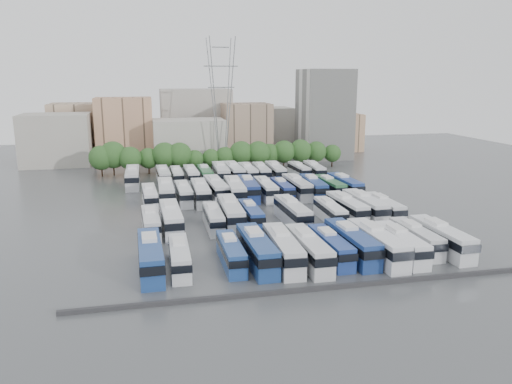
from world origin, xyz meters
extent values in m
plane|color=#424447|center=(0.00, 0.00, 0.00)|extent=(220.00, 220.00, 0.00)
cube|color=#2D2D30|center=(0.00, -33.00, 0.25)|extent=(56.00, 0.50, 0.50)
cylinder|color=black|center=(-28.96, 42.02, 1.25)|extent=(0.36, 0.36, 2.49)
sphere|color=#234C1E|center=(-28.96, 42.02, 4.63)|extent=(5.98, 5.98, 5.98)
cylinder|color=black|center=(-26.19, 42.75, 1.38)|extent=(0.36, 0.36, 2.77)
sphere|color=#234C1E|center=(-26.19, 42.75, 5.14)|extent=(6.64, 6.64, 6.64)
cylinder|color=black|center=(-22.11, 41.25, 1.18)|extent=(0.36, 0.36, 2.37)
sphere|color=#234C1E|center=(-22.11, 41.25, 4.39)|extent=(5.68, 5.68, 5.68)
cylinder|color=black|center=(-17.69, 42.83, 1.07)|extent=(0.36, 0.36, 2.15)
sphere|color=#234C1E|center=(-17.69, 42.83, 3.99)|extent=(5.16, 5.16, 5.16)
cylinder|color=black|center=(-13.72, 41.82, 1.31)|extent=(0.36, 0.36, 2.61)
sphere|color=#234C1E|center=(-13.72, 41.82, 4.85)|extent=(6.27, 6.27, 6.27)
cylinder|color=black|center=(-10.09, 41.32, 1.30)|extent=(0.36, 0.36, 2.59)
sphere|color=#234C1E|center=(-10.09, 41.32, 4.81)|extent=(6.22, 6.22, 6.22)
cylinder|color=black|center=(-6.30, 41.60, 0.96)|extent=(0.36, 0.36, 1.92)
sphere|color=#234C1E|center=(-6.30, 41.60, 3.57)|extent=(4.61, 4.61, 4.61)
cylinder|color=black|center=(-2.07, 42.19, 0.97)|extent=(0.36, 0.36, 1.94)
sphere|color=#234C1E|center=(-2.07, 42.19, 3.60)|extent=(4.65, 4.65, 4.65)
cylinder|color=black|center=(1.49, 41.90, 1.04)|extent=(0.36, 0.36, 2.09)
sphere|color=#234C1E|center=(1.49, 41.90, 3.88)|extent=(5.01, 5.01, 5.01)
cylinder|color=black|center=(5.66, 41.74, 1.27)|extent=(0.36, 0.36, 2.54)
sphere|color=#234C1E|center=(5.66, 41.74, 4.72)|extent=(6.11, 6.11, 6.11)
cylinder|color=black|center=(10.07, 41.17, 1.26)|extent=(0.36, 0.36, 2.52)
sphere|color=#234C1E|center=(10.07, 41.17, 4.68)|extent=(6.05, 6.05, 6.05)
cylinder|color=black|center=(13.47, 42.82, 1.10)|extent=(0.36, 0.36, 2.21)
sphere|color=#234C1E|center=(13.47, 42.82, 4.10)|extent=(5.30, 5.30, 5.30)
cylinder|color=black|center=(17.29, 42.52, 1.23)|extent=(0.36, 0.36, 2.47)
sphere|color=#234C1E|center=(17.29, 42.52, 4.58)|extent=(5.92, 5.92, 5.92)
cylinder|color=black|center=(21.88, 42.59, 1.25)|extent=(0.36, 0.36, 2.51)
sphere|color=#234C1E|center=(21.88, 42.59, 4.66)|extent=(6.02, 6.02, 6.02)
cylinder|color=black|center=(26.36, 42.84, 1.15)|extent=(0.36, 0.36, 2.29)
sphere|color=#234C1E|center=(26.36, 42.84, 4.26)|extent=(5.51, 5.51, 5.51)
cylinder|color=black|center=(30.94, 42.75, 0.98)|extent=(0.36, 0.36, 1.97)
sphere|color=#234C1E|center=(30.94, 42.75, 3.66)|extent=(4.72, 4.72, 4.72)
cube|color=#9E998E|center=(-42.00, 62.00, 7.00)|extent=(18.00, 14.00, 14.00)
cube|color=tan|center=(-24.00, 68.00, 9.00)|extent=(16.00, 12.00, 18.00)
cube|color=#ADA89E|center=(-6.00, 60.00, 6.00)|extent=(20.00, 14.00, 12.00)
cube|color=gray|center=(12.00, 66.00, 8.00)|extent=(14.00, 12.00, 16.00)
cube|color=gray|center=(-2.00, 80.00, 10.00)|extent=(22.00, 16.00, 20.00)
cube|color=tan|center=(-38.00, 78.00, 8.00)|extent=(16.00, 14.00, 16.00)
cube|color=#A39E93|center=(20.00, 78.00, 7.00)|extent=(18.00, 14.00, 14.00)
cube|color=tan|center=(44.00, 72.00, 6.00)|extent=(14.00, 12.00, 12.00)
cube|color=gray|center=(-14.00, 74.00, 5.00)|extent=(12.00, 10.00, 10.00)
cube|color=silver|center=(34.00, 58.00, 13.00)|extent=(14.00, 14.00, 26.00)
cylinder|color=slate|center=(0.00, 48.00, 17.00)|extent=(2.90, 2.91, 33.83)
cylinder|color=slate|center=(0.00, 52.00, 17.00)|extent=(2.90, 2.91, 33.83)
cylinder|color=slate|center=(4.00, 48.00, 17.00)|extent=(2.90, 2.91, 33.83)
cylinder|color=slate|center=(4.00, 52.00, 17.00)|extent=(2.90, 2.91, 33.83)
cube|color=slate|center=(2.00, 50.00, 31.28)|extent=(4.50, 0.30, 0.30)
cube|color=slate|center=(2.00, 50.00, 26.52)|extent=(9.00, 0.30, 0.30)
cube|color=slate|center=(2.00, 50.00, 21.08)|extent=(7.00, 0.30, 0.30)
cube|color=navy|center=(-18.34, -22.85, 1.86)|extent=(3.11, 13.16, 3.71)
cube|color=black|center=(-18.33, -23.01, 2.56)|extent=(3.24, 13.36, 1.09)
cube|color=silver|center=(-18.38, -21.21, 3.95)|extent=(1.94, 3.54, 0.48)
cube|color=silver|center=(-14.75, -23.08, 1.55)|extent=(2.54, 10.96, 3.09)
cube|color=black|center=(-14.76, -23.22, 2.14)|extent=(2.65, 11.13, 0.91)
cube|color=silver|center=(-14.73, -21.72, 3.29)|extent=(1.61, 2.94, 0.40)
cube|color=navy|center=(-8.16, -22.99, 1.56)|extent=(2.40, 11.01, 3.12)
cube|color=black|center=(-8.16, -23.13, 2.15)|extent=(2.51, 11.18, 0.92)
cube|color=silver|center=(-8.15, -21.62, 3.32)|extent=(1.57, 2.94, 0.40)
cube|color=navy|center=(-4.83, -23.42, 1.85)|extent=(2.99, 13.12, 3.70)
cube|color=black|center=(-4.83, -23.59, 2.56)|extent=(3.13, 13.31, 1.09)
cube|color=silver|center=(-4.86, -21.79, 3.94)|extent=(1.91, 3.52, 0.48)
cube|color=silver|center=(-1.48, -23.92, 1.84)|extent=(3.20, 13.05, 3.67)
cube|color=black|center=(-1.49, -24.08, 2.54)|extent=(3.34, 13.25, 1.08)
cube|color=silver|center=(-1.43, -22.30, 3.91)|extent=(1.95, 3.52, 0.48)
cube|color=silver|center=(1.76, -24.60, 1.80)|extent=(2.78, 12.70, 3.59)
cube|color=black|center=(1.77, -24.76, 2.48)|extent=(2.91, 12.89, 1.06)
cube|color=silver|center=(1.75, -23.02, 3.83)|extent=(1.82, 3.39, 0.47)
cube|color=navy|center=(5.15, -23.73, 1.62)|extent=(2.57, 11.49, 3.25)
cube|color=black|center=(5.16, -23.87, 2.24)|extent=(2.69, 11.66, 0.95)
cube|color=silver|center=(5.14, -22.30, 3.46)|extent=(1.66, 3.07, 0.42)
cube|color=navy|center=(8.23, -23.53, 1.84)|extent=(3.05, 13.01, 3.67)
cube|color=black|center=(8.23, -23.69, 2.54)|extent=(3.18, 13.21, 1.08)
cube|color=silver|center=(8.19, -21.91, 3.91)|extent=(1.91, 3.50, 0.47)
cube|color=white|center=(11.37, -24.68, 1.87)|extent=(3.16, 13.30, 3.75)
cube|color=black|center=(11.38, -24.85, 2.59)|extent=(3.30, 13.51, 1.10)
cube|color=silver|center=(11.33, -23.03, 3.99)|extent=(1.97, 3.58, 0.49)
cube|color=white|center=(14.77, -24.95, 1.69)|extent=(2.81, 11.95, 3.37)
cube|color=black|center=(14.77, -25.10, 2.33)|extent=(2.93, 12.14, 0.99)
cube|color=silver|center=(14.81, -23.46, 3.59)|extent=(1.76, 3.21, 0.44)
cube|color=silver|center=(18.15, -22.93, 1.62)|extent=(2.48, 11.48, 3.25)
cube|color=black|center=(18.15, -23.07, 2.25)|extent=(2.59, 11.65, 0.96)
cube|color=silver|center=(18.15, -21.50, 3.46)|extent=(1.64, 3.06, 0.42)
cube|color=silver|center=(21.32, -24.19, 1.80)|extent=(2.81, 12.70, 3.59)
cube|color=black|center=(21.32, -24.34, 2.48)|extent=(2.94, 12.89, 1.06)
cube|color=silver|center=(21.30, -22.60, 3.82)|extent=(1.83, 3.40, 0.46)
cube|color=silver|center=(-18.03, -7.00, 1.60)|extent=(2.83, 11.37, 3.20)
cube|color=black|center=(-18.02, -7.14, 2.21)|extent=(2.95, 11.55, 0.94)
cube|color=silver|center=(-18.08, -5.59, 3.41)|extent=(1.71, 3.07, 0.41)
cube|color=silver|center=(-14.89, -6.40, 1.85)|extent=(3.10, 13.12, 3.70)
cube|color=black|center=(-14.88, -6.57, 2.56)|extent=(3.24, 13.32, 1.09)
cube|color=silver|center=(-14.93, -4.77, 3.94)|extent=(1.94, 3.53, 0.48)
cube|color=silver|center=(-8.17, -6.54, 1.57)|extent=(2.52, 11.13, 3.14)
cube|color=black|center=(-8.17, -6.68, 2.17)|extent=(2.63, 11.30, 0.92)
cube|color=silver|center=(-8.15, -5.15, 3.35)|extent=(1.62, 2.98, 0.41)
cube|color=silver|center=(-5.18, -5.34, 1.89)|extent=(3.15, 13.39, 3.78)
cube|color=black|center=(-5.19, -5.50, 2.61)|extent=(3.29, 13.59, 1.11)
cube|color=silver|center=(-5.14, -3.67, 4.02)|extent=(1.97, 3.60, 0.49)
cube|color=navy|center=(-1.82, -5.59, 1.54)|extent=(2.35, 10.88, 3.08)
cube|color=black|center=(-1.82, -5.73, 2.13)|extent=(2.46, 11.04, 0.91)
cube|color=silver|center=(-1.81, -4.24, 3.28)|extent=(1.55, 2.90, 0.40)
cube|color=silver|center=(4.93, -6.71, 1.79)|extent=(3.05, 12.69, 3.57)
cube|color=black|center=(4.93, -6.87, 2.47)|extent=(3.18, 12.88, 1.05)
cube|color=silver|center=(4.88, -5.14, 3.80)|extent=(1.89, 3.41, 0.46)
cube|color=white|center=(11.56, -6.71, 1.54)|extent=(2.52, 10.92, 3.08)
cube|color=black|center=(11.56, -6.85, 2.13)|extent=(2.63, 11.08, 0.91)
cube|color=silver|center=(11.59, -5.35, 3.28)|extent=(1.60, 2.93, 0.40)
cube|color=silver|center=(15.03, -5.58, 1.75)|extent=(3.13, 12.42, 3.49)
cube|color=black|center=(15.04, -5.73, 2.41)|extent=(3.26, 12.61, 1.03)
cube|color=silver|center=(14.97, -4.04, 3.72)|extent=(1.88, 3.36, 0.45)
cube|color=silver|center=(18.26, -5.81, 1.84)|extent=(3.09, 13.09, 3.69)
cube|color=black|center=(18.26, -5.97, 2.55)|extent=(3.23, 13.29, 1.09)
cube|color=silver|center=(18.22, -4.18, 3.93)|extent=(1.93, 3.52, 0.48)
cube|color=silver|center=(21.39, -6.56, 1.64)|extent=(2.57, 11.63, 3.29)
cube|color=black|center=(21.39, -6.70, 2.27)|extent=(2.69, 11.80, 0.97)
cube|color=silver|center=(21.37, -5.11, 3.50)|extent=(1.67, 3.11, 0.43)
cube|color=white|center=(-17.96, 10.87, 1.60)|extent=(2.91, 11.39, 3.20)
cube|color=black|center=(-17.95, 10.73, 2.21)|extent=(3.03, 11.57, 0.94)
cube|color=silver|center=(-18.02, 12.28, 3.41)|extent=(1.74, 3.08, 0.41)
cube|color=silver|center=(-14.81, 13.01, 1.84)|extent=(2.85, 13.02, 3.68)
cube|color=black|center=(-14.81, 12.85, 2.55)|extent=(2.98, 13.22, 1.08)
cube|color=silver|center=(-14.79, 14.64, 3.92)|extent=(1.87, 3.48, 0.48)
cube|color=silver|center=(-11.50, 11.66, 1.65)|extent=(2.75, 11.72, 3.31)
cube|color=black|center=(-11.49, 11.52, 2.29)|extent=(2.87, 11.90, 0.97)
cube|color=silver|center=(-11.53, 13.12, 3.52)|extent=(1.72, 3.15, 0.43)
cube|color=silver|center=(-8.28, 10.99, 1.81)|extent=(2.85, 12.81, 3.62)
cube|color=black|center=(-8.28, 10.83, 2.50)|extent=(2.98, 13.00, 1.07)
cube|color=silver|center=(-8.26, 12.59, 3.86)|extent=(1.85, 3.43, 0.47)
cube|color=silver|center=(-4.98, 13.20, 1.87)|extent=(3.47, 13.32, 3.74)
cube|color=black|center=(-4.97, 13.04, 2.58)|extent=(3.61, 13.53, 1.10)
cube|color=silver|center=(-5.06, 14.85, 3.98)|extent=(2.05, 3.61, 0.48)
cube|color=silver|center=(-1.53, 11.01, 1.89)|extent=(3.50, 13.50, 3.79)
cube|color=black|center=(-1.54, 10.85, 2.62)|extent=(3.64, 13.71, 1.11)
cube|color=silver|center=(-1.45, 12.68, 4.03)|extent=(2.07, 3.66, 0.49)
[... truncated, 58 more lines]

